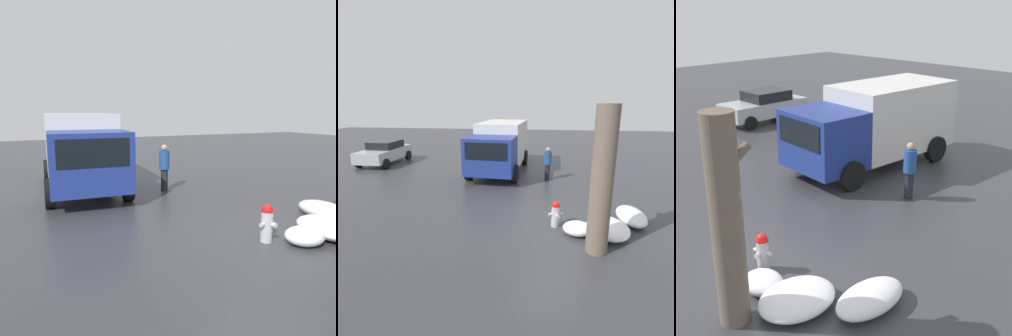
% 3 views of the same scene
% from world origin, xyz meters
% --- Properties ---
extents(ground_plane, '(60.00, 60.00, 0.00)m').
position_xyz_m(ground_plane, '(0.00, 0.00, 0.00)').
color(ground_plane, '#38383D').
extents(fire_hydrant, '(0.37, 0.46, 0.84)m').
position_xyz_m(fire_hydrant, '(-0.00, -0.00, 0.43)').
color(fire_hydrant, '#B7B7BC').
rests_on(fire_hydrant, ground_plane).
extents(tree_trunk, '(0.84, 0.55, 3.80)m').
position_xyz_m(tree_trunk, '(-1.33, -0.99, 1.92)').
color(tree_trunk, '#6B5B4C').
rests_on(tree_trunk, ground_plane).
extents(delivery_truck, '(6.16, 2.91, 2.72)m').
position_xyz_m(delivery_truck, '(6.65, 2.74, 1.49)').
color(delivery_truck, navy).
rests_on(delivery_truck, ground_plane).
extents(pedestrian, '(0.36, 0.36, 1.66)m').
position_xyz_m(pedestrian, '(5.16, 0.13, 0.90)').
color(pedestrian, '#23232D').
rests_on(pedestrian, ground_plane).
extents(parked_car, '(3.89, 1.98, 1.42)m').
position_xyz_m(parked_car, '(7.60, 10.38, 0.74)').
color(parked_car, '#ADB2B7').
rests_on(parked_car, ground_plane).
extents(snow_pile_by_hydrant, '(1.56, 0.88, 0.43)m').
position_xyz_m(snow_pile_by_hydrant, '(0.60, -2.47, 0.22)').
color(snow_pile_by_hydrant, white).
rests_on(snow_pile_by_hydrant, ground_plane).
extents(snow_pile_curbside, '(0.76, 0.86, 0.39)m').
position_xyz_m(snow_pile_curbside, '(-0.47, -0.63, 0.19)').
color(snow_pile_curbside, white).
rests_on(snow_pile_curbside, ground_plane).
extents(snow_pile_by_tree, '(1.54, 1.22, 0.41)m').
position_xyz_m(snow_pile_by_tree, '(-0.34, -1.52, 0.20)').
color(snow_pile_by_tree, white).
rests_on(snow_pile_by_tree, ground_plane).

